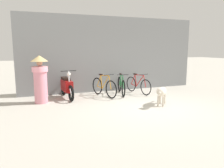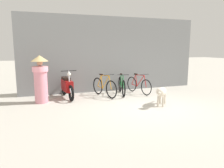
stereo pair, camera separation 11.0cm
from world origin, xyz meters
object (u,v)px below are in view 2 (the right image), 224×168
bicycle_1 (122,86)px  motorcycle (67,87)px  stray_dog (161,92)px  person_in_robes (41,78)px  bicycle_0 (104,87)px  bicycle_2 (139,85)px

bicycle_1 → motorcycle: size_ratio=0.94×
stray_dog → person_in_robes: bearing=-74.7°
bicycle_0 → stray_dog: bicycle_0 is taller
stray_dog → person_in_robes: size_ratio=0.59×
person_in_robes → motorcycle: bearing=-174.6°
motorcycle → person_in_robes: person_in_robes is taller
bicycle_2 → motorcycle: size_ratio=0.90×
bicycle_2 → bicycle_1: bearing=-105.2°
bicycle_2 → motorcycle: bearing=-103.8°
bicycle_0 → motorcycle: bearing=-113.5°
bicycle_1 → motorcycle: (-2.27, 0.08, 0.09)m
stray_dog → motorcycle: bearing=-87.6°
motorcycle → person_in_robes: size_ratio=1.07×
bicycle_2 → motorcycle: 3.04m
stray_dog → person_in_robes: person_in_robes is taller
motorcycle → person_in_robes: (-0.98, -0.42, 0.46)m
bicycle_1 → person_in_robes: 3.31m
motorcycle → stray_dog: (2.82, -2.24, 0.01)m
bicycle_2 → stray_dog: size_ratio=1.64×
bicycle_1 → bicycle_2: 0.77m
bicycle_0 → bicycle_2: bearing=76.5°
bicycle_0 → bicycle_1: size_ratio=0.97×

